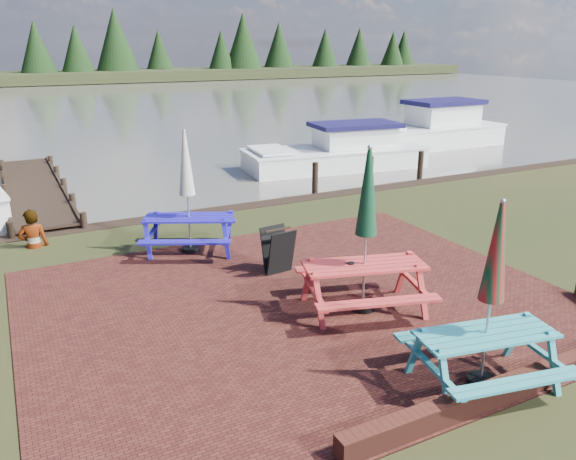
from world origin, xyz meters
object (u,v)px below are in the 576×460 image
(boat_near, at_px, (339,154))
(person, at_px, (29,210))
(picnic_table_red, at_px, (365,256))
(chalkboard, at_px, (278,250))
(picnic_table_blue, at_px, (188,211))
(jetty, at_px, (35,189))
(boat_far, at_px, (430,132))
(picnic_table_teal, at_px, (487,324))

(boat_near, height_order, person, person)
(picnic_table_red, distance_m, person, 7.47)
(chalkboard, distance_m, person, 5.58)
(picnic_table_blue, relative_size, chalkboard, 2.87)
(chalkboard, xyz_separation_m, jetty, (-3.75, 8.89, -0.35))
(jetty, distance_m, boat_far, 16.59)
(chalkboard, xyz_separation_m, boat_near, (6.65, 8.40, -0.12))
(boat_near, distance_m, boat_far, 6.45)
(picnic_table_teal, distance_m, jetty, 14.21)
(jetty, relative_size, person, 5.35)
(boat_near, height_order, boat_far, boat_far)
(picnic_table_red, relative_size, boat_far, 0.38)
(jetty, bearing_deg, boat_far, 5.44)
(picnic_table_blue, relative_size, jetty, 0.28)
(picnic_table_blue, height_order, boat_far, picnic_table_blue)
(picnic_table_blue, height_order, person, picnic_table_blue)
(picnic_table_red, bearing_deg, person, 144.96)
(picnic_table_teal, distance_m, picnic_table_blue, 6.76)
(chalkboard, relative_size, person, 0.53)
(jetty, bearing_deg, picnic_table_red, -68.65)
(picnic_table_red, xyz_separation_m, boat_far, (12.22, 12.56, -0.49))
(picnic_table_teal, xyz_separation_m, picnic_table_blue, (-1.86, 6.50, 0.03))
(picnic_table_teal, height_order, picnic_table_red, picnic_table_red)
(picnic_table_teal, relative_size, chalkboard, 2.77)
(jetty, xyz_separation_m, boat_far, (16.51, 1.57, 0.36))
(picnic_table_blue, bearing_deg, person, 174.56)
(picnic_table_teal, bearing_deg, jetty, 119.18)
(chalkboard, height_order, boat_far, boat_far)
(picnic_table_blue, height_order, boat_near, picnic_table_blue)
(picnic_table_teal, relative_size, picnic_table_blue, 0.96)
(picnic_table_teal, xyz_separation_m, boat_far, (12.06, 15.05, -0.40))
(picnic_table_red, height_order, chalkboard, picnic_table_red)
(chalkboard, relative_size, jetty, 0.10)
(person, bearing_deg, picnic_table_red, 135.65)
(person, bearing_deg, chalkboard, 144.79)
(boat_near, relative_size, person, 4.10)
(jetty, distance_m, boat_near, 10.41)
(chalkboard, relative_size, boat_far, 0.12)
(picnic_table_red, relative_size, person, 1.62)
(picnic_table_red, bearing_deg, picnic_table_teal, -70.14)
(person, bearing_deg, picnic_table_blue, 155.42)
(jetty, distance_m, person, 5.22)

